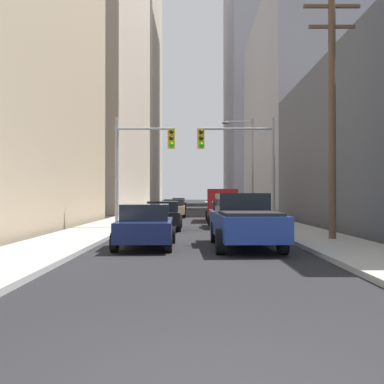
{
  "coord_description": "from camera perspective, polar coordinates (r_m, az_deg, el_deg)",
  "views": [
    {
      "loc": [
        -0.17,
        -3.99,
        1.81
      ],
      "look_at": [
        0.0,
        36.61,
        2.16
      ],
      "focal_mm": 40.95,
      "sensor_mm": 36.0,
      "label": 1
    }
  ],
  "objects": [
    {
      "name": "sedan_beige",
      "position": [
        36.72,
        -2.58,
        -2.12
      ],
      "size": [
        1.95,
        4.22,
        1.52
      ],
      "color": "#C6B793",
      "rests_on": "ground"
    },
    {
      "name": "sedan_grey",
      "position": [
        25.19,
        4.22,
        -2.86
      ],
      "size": [
        1.95,
        4.2,
        1.52
      ],
      "color": "slate",
      "rests_on": "ground"
    },
    {
      "name": "sidewalk_right",
      "position": [
        54.26,
        5.24,
        -2.33
      ],
      "size": [
        2.83,
        160.0,
        0.15
      ],
      "primitive_type": "cube",
      "color": "#9E9E99",
      "rests_on": "ground"
    },
    {
      "name": "sedan_black",
      "position": [
        23.32,
        -4.0,
        -3.05
      ],
      "size": [
        1.95,
        4.25,
        1.52
      ],
      "color": "black",
      "rests_on": "ground"
    },
    {
      "name": "traffic_signal_near_right",
      "position": [
        23.61,
        6.04,
        4.98
      ],
      "size": [
        4.16,
        0.44,
        6.0
      ],
      "color": "gray",
      "rests_on": "ground"
    },
    {
      "name": "building_right_far_highrise",
      "position": [
        100.44,
        10.68,
        18.37
      ],
      "size": [
        20.68,
        26.96,
        68.54
      ],
      "primitive_type": "cube",
      "color": "#93939E",
      "rests_on": "ground"
    },
    {
      "name": "building_left_mid_office",
      "position": [
        57.84,
        -14.59,
        15.77
      ],
      "size": [
        14.4,
        29.07,
        35.99
      ],
      "primitive_type": "cube",
      "color": "#B7A893",
      "rests_on": "ground"
    },
    {
      "name": "pickup_truck_blue",
      "position": [
        15.46,
        6.59,
        -3.75
      ],
      "size": [
        2.2,
        5.47,
        1.9
      ],
      "color": "navy",
      "rests_on": "ground"
    },
    {
      "name": "utility_pole_right",
      "position": [
        18.16,
        17.54,
        10.22
      ],
      "size": [
        2.2,
        0.28,
        9.81
      ],
      "color": "brown",
      "rests_on": "ground"
    },
    {
      "name": "sedan_navy",
      "position": [
        15.39,
        -6.26,
        -4.36
      ],
      "size": [
        1.95,
        4.26,
        1.52
      ],
      "color": "#141E4C",
      "rests_on": "ground"
    },
    {
      "name": "traffic_signal_near_left",
      "position": [
        23.62,
        -6.79,
        4.86
      ],
      "size": [
        3.2,
        0.44,
        6.0
      ],
      "color": "gray",
      "rests_on": "ground"
    },
    {
      "name": "building_right_mid_block",
      "position": [
        56.08,
        16.76,
        9.92
      ],
      "size": [
        16.58,
        26.39,
        23.85
      ],
      "primitive_type": "cube",
      "color": "#93939E",
      "rests_on": "ground"
    },
    {
      "name": "sedan_maroon",
      "position": [
        58.67,
        -1.96,
        -1.51
      ],
      "size": [
        1.96,
        4.27,
        1.52
      ],
      "color": "maroon",
      "rests_on": "ground"
    },
    {
      "name": "street_lamp_right",
      "position": [
        32.65,
        6.98,
        4.29
      ],
      "size": [
        2.34,
        0.32,
        7.5
      ],
      "color": "gray",
      "rests_on": "ground"
    },
    {
      "name": "cargo_van_red",
      "position": [
        31.06,
        3.64,
        -1.46
      ],
      "size": [
        2.2,
        5.28,
        2.26
      ],
      "color": "maroon",
      "rests_on": "ground"
    },
    {
      "name": "building_left_far_tower",
      "position": [
        102.23,
        -9.94,
        14.74
      ],
      "size": [
        18.13,
        27.61,
        57.33
      ],
      "primitive_type": "cube",
      "color": "#B7A893",
      "rests_on": "ground"
    },
    {
      "name": "sidewalk_left",
      "position": [
        54.23,
        -5.36,
        -2.33
      ],
      "size": [
        2.83,
        160.0,
        0.15
      ],
      "primitive_type": "cube",
      "color": "#9E9E99",
      "rests_on": "ground"
    }
  ]
}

